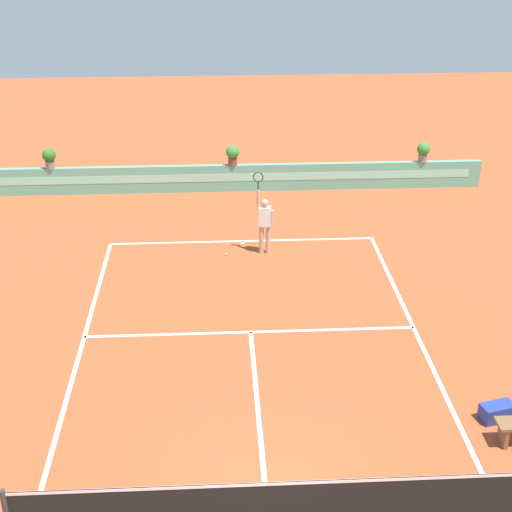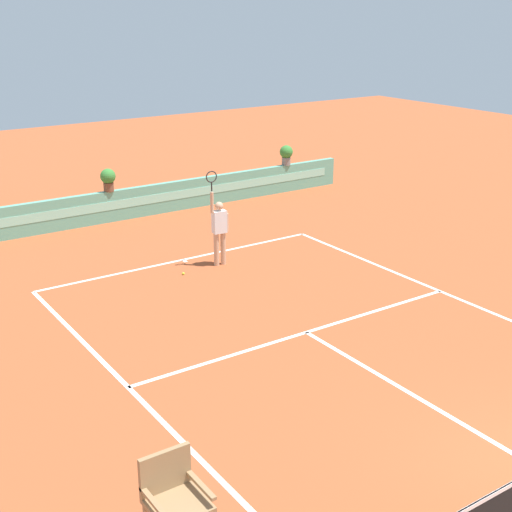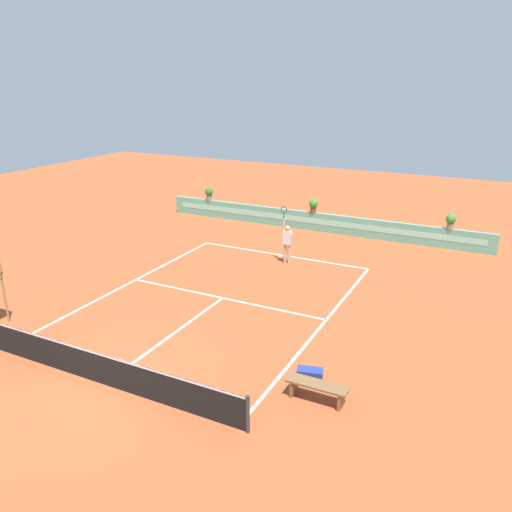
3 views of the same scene
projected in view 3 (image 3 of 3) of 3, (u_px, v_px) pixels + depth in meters
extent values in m
plane|color=#A84C28|center=(217.00, 302.00, 18.93)|extent=(60.00, 60.00, 0.00)
cube|color=white|center=(282.00, 255.00, 23.89)|extent=(8.22, 0.10, 0.01)
cube|color=white|center=(223.00, 298.00, 19.26)|extent=(8.22, 0.10, 0.01)
cube|color=white|center=(173.00, 334.00, 16.57)|extent=(0.10, 6.40, 0.01)
cube|color=white|center=(129.00, 283.00, 20.62)|extent=(0.10, 11.89, 0.01)
cube|color=white|center=(322.00, 325.00, 17.14)|extent=(0.10, 11.89, 0.01)
cube|color=white|center=(281.00, 256.00, 23.81)|extent=(0.10, 0.20, 0.01)
cylinder|color=#333333|center=(248.00, 414.00, 11.84)|extent=(0.10, 0.10, 1.00)
cube|color=black|center=(102.00, 369.00, 13.71)|extent=(8.82, 0.02, 0.95)
cube|color=white|center=(100.00, 354.00, 13.56)|extent=(8.82, 0.03, 0.06)
cube|color=#60A88E|center=(316.00, 222.00, 27.52)|extent=(18.00, 0.20, 1.00)
cube|color=#8ED6BC|center=(315.00, 221.00, 27.42)|extent=(17.10, 0.01, 0.28)
cylinder|color=#99754C|center=(5.00, 300.00, 17.18)|extent=(0.07, 0.07, 1.60)
cube|color=brown|center=(294.00, 387.00, 13.37)|extent=(0.08, 0.40, 0.45)
cube|color=brown|center=(341.00, 400.00, 12.83)|extent=(0.08, 0.40, 0.45)
cube|color=brown|center=(317.00, 385.00, 13.01)|extent=(1.60, 0.44, 0.06)
cube|color=navy|center=(310.00, 375.00, 13.97)|extent=(0.77, 0.53, 0.36)
cylinder|color=tan|center=(289.00, 254.00, 22.67)|extent=(0.14, 0.14, 0.90)
cylinder|color=tan|center=(285.00, 253.00, 22.77)|extent=(0.14, 0.14, 0.90)
cube|color=white|center=(287.00, 238.00, 22.47)|extent=(0.38, 0.25, 0.60)
sphere|color=tan|center=(288.00, 228.00, 22.33)|extent=(0.22, 0.22, 0.22)
cylinder|color=tan|center=(284.00, 225.00, 22.39)|extent=(0.09, 0.09, 0.55)
cylinder|color=black|center=(284.00, 216.00, 22.25)|extent=(0.04, 0.04, 0.24)
torus|color=#262626|center=(284.00, 210.00, 22.16)|extent=(0.31, 0.06, 0.31)
cylinder|color=tan|center=(292.00, 239.00, 22.37)|extent=(0.09, 0.09, 0.50)
sphere|color=#CCE033|center=(262.00, 259.00, 23.26)|extent=(0.07, 0.07, 0.07)
cylinder|color=brown|center=(313.00, 210.00, 27.38)|extent=(0.32, 0.32, 0.28)
sphere|color=#387F33|center=(313.00, 204.00, 27.26)|extent=(0.48, 0.48, 0.48)
cylinder|color=gray|center=(450.00, 226.00, 24.43)|extent=(0.32, 0.32, 0.28)
sphere|color=#387F33|center=(451.00, 219.00, 24.32)|extent=(0.48, 0.48, 0.48)
cylinder|color=gray|center=(209.00, 198.00, 30.14)|extent=(0.32, 0.32, 0.28)
sphere|color=#2D6B28|center=(209.00, 192.00, 30.03)|extent=(0.48, 0.48, 0.48)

